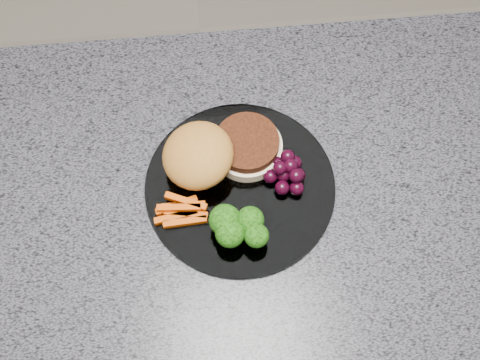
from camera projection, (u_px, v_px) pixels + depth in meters
name	position (u px, v px, depth m)	size (l,w,h in m)	color
island_cabinet	(221.00, 301.00, 1.33)	(1.20, 0.60, 0.86)	brown
countertop	(213.00, 220.00, 0.92)	(1.20, 0.60, 0.04)	#4F4E58
plate	(240.00, 187.00, 0.91)	(0.26, 0.26, 0.01)	white
burger	(216.00, 154.00, 0.90)	(0.20, 0.15, 0.05)	beige
carrot_sticks	(182.00, 210.00, 0.89)	(0.07, 0.05, 0.02)	#CC4703
broccoli	(237.00, 226.00, 0.85)	(0.08, 0.06, 0.05)	#609335
grape_bunch	(287.00, 172.00, 0.90)	(0.06, 0.06, 0.03)	black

